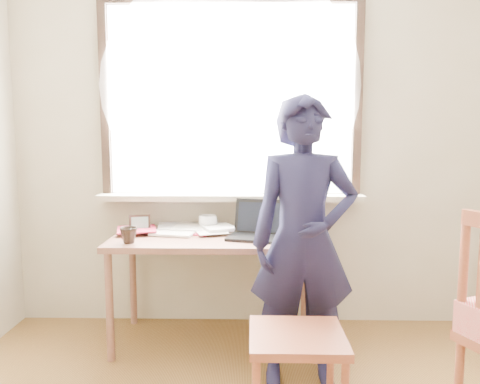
{
  "coord_description": "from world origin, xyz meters",
  "views": [
    {
      "loc": [
        -0.07,
        -1.34,
        1.36
      ],
      "look_at": [
        -0.12,
        0.95,
        1.08
      ],
      "focal_mm": 35.0,
      "sensor_mm": 36.0,
      "label": 1
    }
  ],
  "objects_px": {
    "work_chair": "(297,348)",
    "person": "(304,242)",
    "desk": "(215,247)",
    "laptop": "(258,229)",
    "mug_white": "(208,223)",
    "mug_dark": "(129,235)"
  },
  "relations": [
    {
      "from": "laptop",
      "to": "work_chair",
      "type": "relative_size",
      "value": 0.89
    },
    {
      "from": "desk",
      "to": "person",
      "type": "bearing_deg",
      "value": -43.11
    },
    {
      "from": "work_chair",
      "to": "person",
      "type": "distance_m",
      "value": 0.58
    },
    {
      "from": "mug_white",
      "to": "mug_dark",
      "type": "relative_size",
      "value": 1.23
    },
    {
      "from": "mug_dark",
      "to": "person",
      "type": "relative_size",
      "value": 0.07
    },
    {
      "from": "laptop",
      "to": "person",
      "type": "bearing_deg",
      "value": -62.07
    },
    {
      "from": "mug_dark",
      "to": "person",
      "type": "bearing_deg",
      "value": -14.86
    },
    {
      "from": "desk",
      "to": "work_chair",
      "type": "bearing_deg",
      "value": -63.63
    },
    {
      "from": "mug_white",
      "to": "mug_dark",
      "type": "xyz_separation_m",
      "value": [
        -0.44,
        -0.41,
        -0.0
      ]
    },
    {
      "from": "desk",
      "to": "laptop",
      "type": "xyz_separation_m",
      "value": [
        0.28,
        -0.03,
        0.13
      ]
    },
    {
      "from": "laptop",
      "to": "mug_dark",
      "type": "xyz_separation_m",
      "value": [
        -0.78,
        -0.18,
        -0.01
      ]
    },
    {
      "from": "laptop",
      "to": "mug_white",
      "type": "relative_size",
      "value": 3.12
    },
    {
      "from": "mug_white",
      "to": "mug_dark",
      "type": "distance_m",
      "value": 0.6
    },
    {
      "from": "mug_white",
      "to": "work_chair",
      "type": "height_order",
      "value": "mug_white"
    },
    {
      "from": "desk",
      "to": "laptop",
      "type": "height_order",
      "value": "laptop"
    },
    {
      "from": "laptop",
      "to": "mug_dark",
      "type": "height_order",
      "value": "laptop"
    },
    {
      "from": "laptop",
      "to": "work_chair",
      "type": "xyz_separation_m",
      "value": [
        0.17,
        -0.86,
        -0.39
      ]
    },
    {
      "from": "desk",
      "to": "work_chair",
      "type": "height_order",
      "value": "desk"
    },
    {
      "from": "work_chair",
      "to": "laptop",
      "type": "bearing_deg",
      "value": 100.93
    },
    {
      "from": "person",
      "to": "mug_white",
      "type": "bearing_deg",
      "value": 128.8
    },
    {
      "from": "mug_white",
      "to": "person",
      "type": "distance_m",
      "value": 0.89
    },
    {
      "from": "mug_dark",
      "to": "work_chair",
      "type": "bearing_deg",
      "value": -35.66
    }
  ]
}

